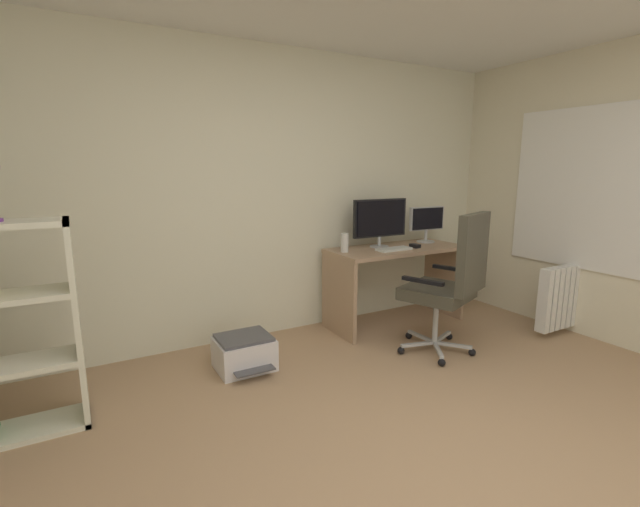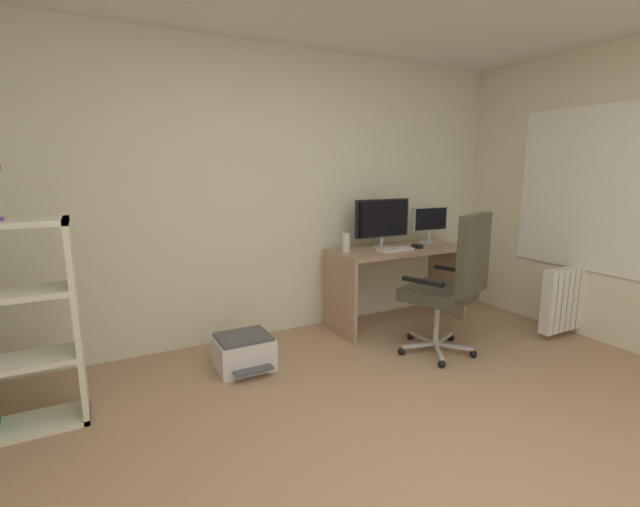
{
  "view_description": "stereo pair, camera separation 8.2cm",
  "coord_description": "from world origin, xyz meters",
  "views": [
    {
      "loc": [
        -1.34,
        -1.11,
        1.5
      ],
      "look_at": [
        0.3,
        1.81,
        0.84
      ],
      "focal_mm": 24.54,
      "sensor_mm": 36.0,
      "label": 1
    },
    {
      "loc": [
        -1.26,
        -1.15,
        1.5
      ],
      "look_at": [
        0.3,
        1.81,
        0.84
      ],
      "focal_mm": 24.54,
      "sensor_mm": 36.0,
      "label": 2
    }
  ],
  "objects": [
    {
      "name": "wall_back",
      "position": [
        0.0,
        2.51,
        1.26
      ],
      "size": [
        5.19,
        0.1,
        2.51
      ],
      "primitive_type": "cube",
      "color": "silver",
      "rests_on": "ground"
    },
    {
      "name": "window_frame",
      "position": [
        2.58,
        1.14,
        1.31
      ],
      "size": [
        0.02,
        1.31,
        1.41
      ],
      "primitive_type": "cube",
      "color": "white"
    },
    {
      "name": "office_chair",
      "position": [
        1.21,
        1.31,
        0.63
      ],
      "size": [
        0.66,
        0.7,
        1.16
      ],
      "color": "#B7BABC",
      "rests_on": "ground"
    },
    {
      "name": "desk",
      "position": [
        1.3,
        2.11,
        0.54
      ],
      "size": [
        1.32,
        0.57,
        0.75
      ],
      "color": "tan",
      "rests_on": "ground"
    },
    {
      "name": "keyboard",
      "position": [
        1.19,
        2.0,
        0.76
      ],
      "size": [
        0.34,
        0.14,
        0.02
      ],
      "primitive_type": "cube",
      "rotation": [
        0.0,
        0.0,
        0.02
      ],
      "color": "silver",
      "rests_on": "desk"
    },
    {
      "name": "monitor_secondary",
      "position": [
        1.75,
        2.2,
        0.97
      ],
      "size": [
        0.41,
        0.18,
        0.36
      ],
      "color": "#B2B5B7",
      "rests_on": "desk"
    },
    {
      "name": "window_pane",
      "position": [
        2.59,
        1.14,
        1.31
      ],
      "size": [
        0.01,
        1.23,
        1.33
      ],
      "primitive_type": "cube",
      "color": "white"
    },
    {
      "name": "monitor_main",
      "position": [
        1.17,
        2.2,
        1.02
      ],
      "size": [
        0.58,
        0.18,
        0.46
      ],
      "color": "#B2B5B7",
      "rests_on": "desk"
    },
    {
      "name": "printer",
      "position": [
        -0.33,
        1.86,
        0.13
      ],
      "size": [
        0.41,
        0.44,
        0.26
      ],
      "color": "silver",
      "rests_on": "ground"
    },
    {
      "name": "radiator",
      "position": [
        2.5,
        1.14,
        0.35
      ],
      "size": [
        0.68,
        0.1,
        0.57
      ],
      "color": "white",
      "rests_on": "ground"
    },
    {
      "name": "computer_mouse",
      "position": [
        1.45,
        2.01,
        0.77
      ],
      "size": [
        0.06,
        0.1,
        0.03
      ],
      "primitive_type": "cube",
      "rotation": [
        0.0,
        0.0,
        0.03
      ],
      "color": "black",
      "rests_on": "desk"
    },
    {
      "name": "desktop_speaker",
      "position": [
        0.74,
        2.15,
        0.84
      ],
      "size": [
        0.07,
        0.07,
        0.17
      ],
      "primitive_type": "cylinder",
      "color": "silver",
      "rests_on": "desk"
    }
  ]
}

